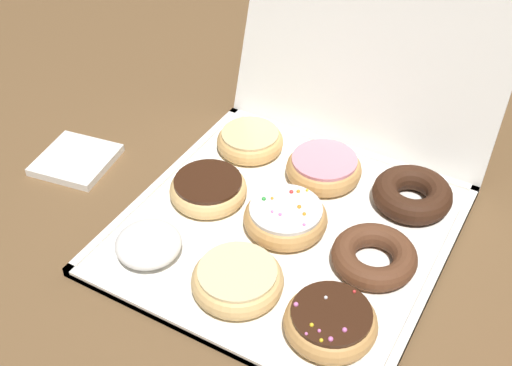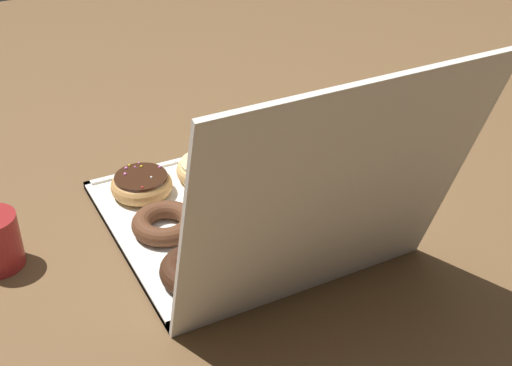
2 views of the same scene
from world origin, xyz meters
name	(u,v)px [view 2 (image 2 of 2)]	position (x,y,z in m)	size (l,w,h in m)	color
ground_plane	(238,216)	(0.00, 0.00, 0.00)	(3.00, 3.00, 0.00)	brown
donut_box	(238,214)	(0.00, 0.00, 0.01)	(0.44, 0.44, 0.01)	white
box_lid_open	(333,202)	(0.00, 0.29, 0.20)	(0.44, 0.43, 0.01)	white
powdered_filled_donut_0	(269,151)	(-0.14, -0.14, 0.03)	(0.09, 0.09, 0.04)	white
glazed_ring_donut_1	(209,168)	(0.00, -0.13, 0.03)	(0.12, 0.12, 0.04)	#E5B770
sprinkle_donut_2	(142,184)	(0.13, -0.14, 0.03)	(0.11, 0.11, 0.04)	tan
chocolate_frosted_donut_3	(301,185)	(-0.13, 0.00, 0.03)	(0.12, 0.12, 0.04)	#E5B770
sprinkle_donut_4	(240,203)	(0.00, 0.00, 0.03)	(0.12, 0.12, 0.04)	tan
chocolate_cake_ring_donut_5	(165,223)	(0.14, -0.01, 0.03)	(0.12, 0.12, 0.03)	#59331E
glazed_ring_donut_6	(344,222)	(-0.14, 0.14, 0.03)	(0.11, 0.11, 0.03)	tan
pink_frosted_donut_7	(271,241)	(0.00, 0.13, 0.03)	(0.12, 0.12, 0.04)	tan
chocolate_cake_ring_donut_8	(197,270)	(0.14, 0.14, 0.03)	(0.12, 0.12, 0.04)	#381E11
napkin_stack	(396,160)	(-0.37, -0.02, 0.01)	(0.11, 0.11, 0.01)	white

